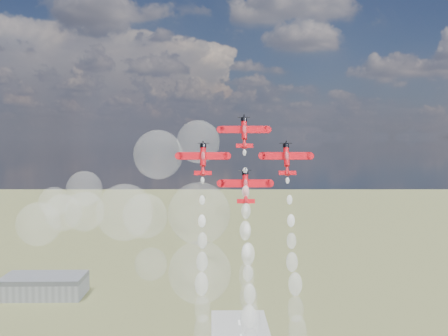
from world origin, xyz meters
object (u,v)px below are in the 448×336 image
Objects in this scene: plane_lead at (244,132)px; plane_slot at (246,186)px; hangar at (44,286)px; plane_left at (203,158)px; plane_right at (287,158)px.

plane_slot is at bearing -90.00° from plane_lead.
hangar is 3.59× the size of plane_left.
plane_left is (103.21, -174.65, 86.76)m from hangar.
plane_slot is (12.04, -3.50, -7.67)m from plane_left.
plane_lead is at bearing -56.04° from hangar.
plane_right is (127.29, -174.65, 86.76)m from hangar.
plane_right is at bearing 0.00° from plane_left.
plane_left is at bearing 163.79° from plane_slot.
plane_lead is (115.25, -171.15, 94.43)m from hangar.
hangar is at bearing 122.90° from plane_slot.
plane_lead is 14.70m from plane_right.
hangar is 226.92m from plane_lead.
plane_lead is 1.00× the size of plane_slot.
plane_left is 24.08m from plane_right.
hangar is at bearing 123.96° from plane_lead.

